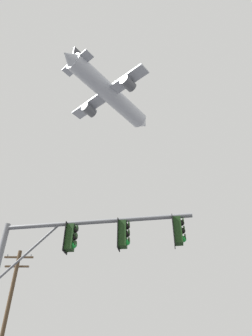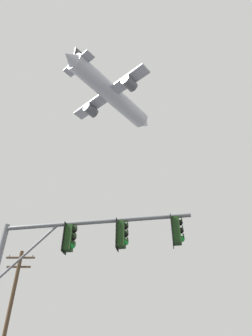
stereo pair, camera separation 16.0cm
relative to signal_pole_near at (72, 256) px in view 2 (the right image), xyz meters
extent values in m
cylinder|color=slate|center=(0.64, -0.11, 1.17)|extent=(6.57, 1.26, 0.15)
cylinder|color=slate|center=(-1.65, 0.28, 0.19)|extent=(2.03, 0.42, 2.00)
cube|color=#193814|center=(3.39, -0.58, 0.64)|extent=(0.31, 0.36, 0.90)
cylinder|color=#193814|center=(3.39, -0.58, 1.15)|extent=(0.05, 0.05, 0.12)
cube|color=black|center=(3.26, -0.55, 0.64)|extent=(0.10, 0.46, 1.04)
sphere|color=black|center=(3.54, -0.60, 0.91)|extent=(0.20, 0.20, 0.20)
cylinder|color=#193814|center=(3.60, -0.61, 0.97)|extent=(0.07, 0.21, 0.21)
sphere|color=black|center=(3.54, -0.60, 0.63)|extent=(0.20, 0.20, 0.20)
cylinder|color=#193814|center=(3.60, -0.61, 0.69)|extent=(0.07, 0.21, 0.21)
sphere|color=green|center=(3.54, -0.60, 0.35)|extent=(0.20, 0.20, 0.20)
cylinder|color=#193814|center=(3.60, -0.61, 0.41)|extent=(0.07, 0.21, 0.21)
cube|color=#193814|center=(1.59, -0.27, 0.64)|extent=(0.31, 0.36, 0.90)
cylinder|color=#193814|center=(1.59, -0.27, 1.15)|extent=(0.05, 0.05, 0.12)
cube|color=black|center=(1.45, -0.25, 0.64)|extent=(0.10, 0.46, 1.04)
sphere|color=black|center=(1.74, -0.30, 0.91)|extent=(0.20, 0.20, 0.20)
cylinder|color=#193814|center=(1.80, -0.31, 0.97)|extent=(0.07, 0.21, 0.21)
sphere|color=black|center=(1.74, -0.30, 0.63)|extent=(0.20, 0.20, 0.20)
cylinder|color=#193814|center=(1.80, -0.31, 0.69)|extent=(0.07, 0.21, 0.21)
sphere|color=green|center=(1.74, -0.30, 0.35)|extent=(0.20, 0.20, 0.20)
cylinder|color=#193814|center=(1.80, -0.31, 0.41)|extent=(0.07, 0.21, 0.21)
cube|color=#193814|center=(-0.21, 0.04, 0.64)|extent=(0.31, 0.36, 0.90)
cylinder|color=#193814|center=(-0.21, 0.04, 1.15)|extent=(0.05, 0.05, 0.12)
cube|color=black|center=(-0.35, 0.06, 0.64)|extent=(0.10, 0.46, 1.04)
sphere|color=black|center=(-0.07, 0.01, 0.91)|extent=(0.20, 0.20, 0.20)
cylinder|color=#193814|center=(0.00, 0.00, 0.97)|extent=(0.07, 0.21, 0.21)
sphere|color=black|center=(-0.07, 0.01, 0.63)|extent=(0.20, 0.20, 0.20)
cylinder|color=#193814|center=(0.00, 0.00, 0.69)|extent=(0.07, 0.21, 0.21)
sphere|color=green|center=(-0.07, 0.01, 0.35)|extent=(0.20, 0.20, 0.20)
cylinder|color=#193814|center=(0.00, 0.00, 0.41)|extent=(0.07, 0.21, 0.21)
cylinder|color=brown|center=(-6.37, 12.76, 0.04)|extent=(0.28, 0.28, 9.41)
cube|color=brown|center=(-6.37, 12.76, 4.24)|extent=(2.20, 0.12, 0.12)
cube|color=brown|center=(-6.37, 12.76, 3.54)|extent=(1.80, 0.12, 0.12)
cylinder|color=gray|center=(-7.27, 12.76, 4.36)|extent=(0.10, 0.10, 0.18)
cylinder|color=gray|center=(-5.47, 12.76, 4.36)|extent=(0.10, 0.10, 0.18)
cylinder|color=#B7BCC6|center=(-0.91, 24.97, 37.80)|extent=(13.69, 15.29, 3.10)
cone|color=#B7BCC6|center=(5.39, 32.34, 37.80)|extent=(3.63, 3.54, 2.95)
cone|color=#B7BCC6|center=(-7.14, 17.67, 37.80)|extent=(3.26, 3.19, 2.64)
cube|color=#A8ADB7|center=(-1.22, 24.60, 37.33)|extent=(13.92, 12.32, 0.35)
cylinder|color=#595B60|center=(-4.73, 27.60, 36.40)|extent=(2.84, 2.90, 1.75)
cylinder|color=#595B60|center=(2.29, 21.60, 36.40)|extent=(2.84, 2.90, 1.75)
cube|color=#333338|center=(-5.82, 19.22, 39.54)|extent=(1.94, 2.22, 3.68)
cube|color=#A8ADB7|center=(-5.94, 19.07, 38.09)|extent=(5.56, 5.10, 0.19)
camera|label=1|loc=(1.59, -9.51, -3.26)|focal=31.24mm
camera|label=2|loc=(1.75, -9.51, -3.26)|focal=31.24mm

